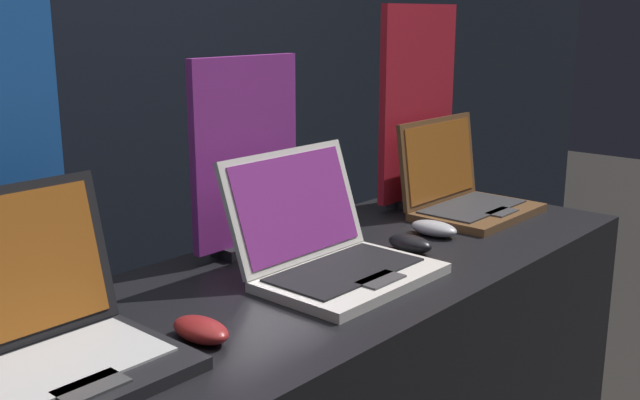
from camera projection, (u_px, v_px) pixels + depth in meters
wall_back at (12, 47)px, 2.21m from camera, size 8.00×0.05×2.80m
laptop_front at (39, 333)px, 1.07m from camera, size 0.34×0.30×0.26m
mouse_front at (201, 330)px, 1.19m from camera, size 0.06×0.11×0.04m
laptop_middle at (329, 248)px, 1.48m from camera, size 0.35×0.31×0.24m
mouse_middle at (410, 244)px, 1.63m from camera, size 0.06×0.11×0.04m
promo_stand_middle at (246, 161)px, 1.59m from camera, size 0.29×0.07×0.42m
laptop_back at (462, 191)px, 1.95m from camera, size 0.33×0.26×0.24m
mouse_back at (434, 228)px, 1.75m from camera, size 0.07×0.12×0.03m
promo_stand_back at (418, 111)px, 1.99m from camera, size 0.31×0.07×0.53m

